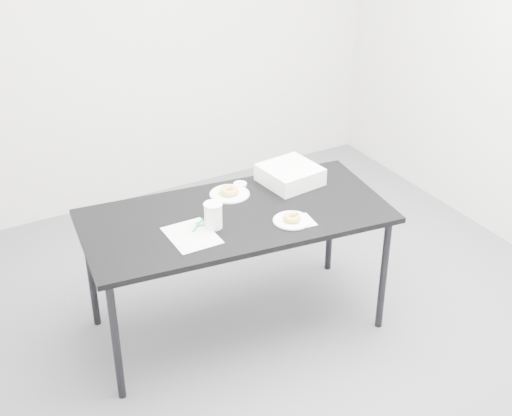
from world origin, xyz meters
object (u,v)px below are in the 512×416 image
pen (198,225)px  donut_far (230,191)px  table (236,223)px  bakery_box (290,175)px  donut_near (292,218)px  coffee_cup (213,215)px  plate_near (292,221)px  scorecard (192,235)px  plate_far (230,194)px

pen → donut_far: size_ratio=1.27×
table → bakery_box: bearing=28.1°
donut_near → bakery_box: size_ratio=0.31×
donut_near → coffee_cup: 0.43m
pen → donut_near: size_ratio=1.43×
donut_near → plate_near: bearing=0.0°
coffee_cup → plate_near: bearing=-21.5°
table → donut_near: 0.33m
donut_far → coffee_cup: coffee_cup is taller
coffee_cup → bakery_box: 0.68m
scorecard → plate_near: (0.54, -0.14, 0.00)m
table → scorecard: (-0.31, -0.09, 0.06)m
pen → donut_near: bearing=-66.4°
table → plate_near: (0.23, -0.23, 0.06)m
pen → donut_far: 0.40m
donut_far → pen: bearing=-143.3°
table → donut_far: 0.25m
table → coffee_cup: size_ratio=12.42×
pen → plate_far: (0.32, 0.24, -0.00)m
pen → donut_near: 0.52m
donut_near → plate_far: donut_near is taller
plate_far → plate_near: bearing=-71.0°
plate_near → donut_far: 0.47m
donut_far → bakery_box: size_ratio=0.35×
scorecard → pen: size_ratio=2.15×
plate_far → donut_near: bearing=-71.0°
plate_near → plate_far: 0.47m
pen → coffee_cup: size_ratio=0.97×
plate_near → coffee_cup: coffee_cup is taller
pen → donut_far: bearing=-6.1°
scorecard → plate_near: bearing=-13.8°
table → pen: bearing=-168.4°
scorecard → plate_far: size_ratio=1.29×
bakery_box → coffee_cup: bearing=-165.2°
plate_near → plate_far: (-0.15, 0.44, -0.00)m
donut_near → plate_far: (-0.15, 0.44, -0.02)m
plate_near → bakery_box: 0.47m
donut_far → bakery_box: bearing=-6.0°
pen → plate_near: pen is taller
table → plate_near: bearing=-37.5°
table → scorecard: bearing=-156.6°
pen → donut_far: donut_far is taller
plate_near → bakery_box: bearing=59.6°
scorecard → donut_far: (0.39, 0.31, 0.02)m
coffee_cup → table: bearing=21.6°
plate_near → donut_far: donut_far is taller
scorecard → bakery_box: bearing=19.3°
scorecard → bakery_box: bakery_box is taller
plate_near → pen: bearing=156.3°
pen → donut_near: donut_near is taller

